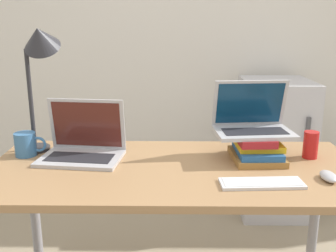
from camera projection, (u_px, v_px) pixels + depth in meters
name	position (u px, v px, depth m)	size (l,w,h in m)	color
wall_back	(174.00, 23.00, 2.98)	(8.00, 0.05, 2.70)	silver
desk	(175.00, 185.00, 1.69)	(1.59, 0.73, 0.77)	#9E754C
laptop_left	(83.00, 147.00, 1.77)	(0.38, 0.29, 0.26)	#B2B2B7
book_stack	(256.00, 149.00, 1.75)	(0.23, 0.26, 0.11)	olive
laptop_on_books	(252.00, 122.00, 1.76)	(0.36, 0.26, 0.23)	#B2B2B7
wireless_keyboard	(262.00, 183.00, 1.48)	(0.32, 0.12, 0.01)	silver
mouse	(329.00, 176.00, 1.53)	(0.06, 0.11, 0.03)	#B2B2B7
mug	(26.00, 144.00, 1.79)	(0.14, 0.10, 0.11)	teal
soda_can	(311.00, 145.00, 1.76)	(0.07, 0.07, 0.12)	red
desk_lamp	(39.00, 53.00, 1.73)	(0.23, 0.20, 0.62)	#28282D
mini_fridge	(273.00, 147.00, 2.84)	(0.47, 0.54, 0.97)	silver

